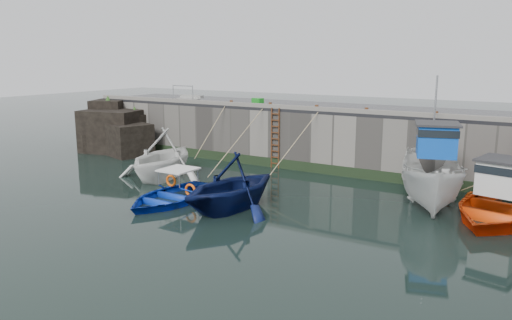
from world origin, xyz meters
The scene contains 22 objects.
ground centered at (0.00, 0.00, 0.00)m, with size 120.00×120.00×0.00m, color black.
quay_back centered at (0.00, 12.50, 1.50)m, with size 30.00×5.00×3.00m, color slate.
road_back centered at (0.00, 12.50, 3.08)m, with size 30.00×5.00×0.16m, color black.
kerb_back centered at (0.00, 10.15, 3.26)m, with size 30.00×0.30×0.20m, color slate.
algae_back centered at (0.00, 9.96, 0.25)m, with size 30.00×0.08×0.50m, color black.
rock_outcrop centered at (-12.92, 9.11, 1.26)m, with size 5.85×4.24×3.41m.
ladder centered at (-2.00, 9.91, 1.59)m, with size 0.51×0.08×3.20m.
boat_near_white centered at (-5.61, 5.10, 0.00)m, with size 4.50×5.22×2.75m, color silver.
boat_near_white_rope centered at (-5.61, 8.80, 0.00)m, with size 0.04×3.54×3.10m, color tan, non-canonical shape.
boat_near_blue centered at (-2.53, 2.17, 0.00)m, with size 3.33×4.66×0.97m, color #0B2FB1.
boat_near_blue_rope centered at (-2.53, 7.33, 0.00)m, with size 0.04×5.93×3.10m, color tan, non-canonical shape.
boat_near_blacktrim centered at (0.17, 2.56, 0.00)m, with size 4.12×4.77×2.52m, color #0B1545.
boat_near_blacktrim_rope centered at (0.17, 7.53, 0.00)m, with size 0.04×5.58×3.10m, color tan, non-canonical shape.
boat_far_white centered at (6.64, 7.35, 1.03)m, with size 3.99×6.69×5.43m.
boat_far_orange centered at (9.30, 7.02, 0.43)m, with size 5.89×7.34×4.35m.
fish_crate centered at (-4.48, 12.24, 3.31)m, with size 0.63×0.41×0.29m, color #18841D.
railing centered at (-8.75, 11.25, 3.36)m, with size 1.60×1.05×1.00m.
bollard_a centered at (-5.00, 10.25, 3.30)m, with size 0.18×0.18×0.28m, color #3F1E0F.
bollard_b centered at (-2.50, 10.25, 3.30)m, with size 0.18×0.18×0.28m, color #3F1E0F.
bollard_c centered at (0.20, 10.25, 3.30)m, with size 0.18×0.18×0.28m, color #3F1E0F.
bollard_d centered at (2.80, 10.25, 3.30)m, with size 0.18×0.18×0.28m, color #3F1E0F.
bollard_e centered at (6.00, 10.25, 3.30)m, with size 0.18×0.18×0.28m, color #3F1E0F.
Camera 1 is at (10.68, -12.81, 5.79)m, focal length 35.00 mm.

